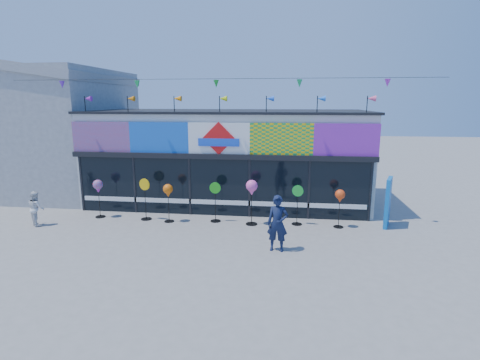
% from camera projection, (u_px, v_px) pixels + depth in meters
% --- Properties ---
extents(ground, '(80.00, 80.00, 0.00)m').
position_uv_depth(ground, '(201.00, 248.00, 11.75)').
color(ground, slate).
rests_on(ground, ground).
extents(kite_shop, '(16.00, 5.70, 5.31)m').
position_uv_depth(kite_shop, '(229.00, 156.00, 17.09)').
color(kite_shop, silver).
rests_on(kite_shop, ground).
extents(neighbour_building, '(8.18, 7.20, 6.87)m').
position_uv_depth(neighbour_building, '(38.00, 127.00, 19.08)').
color(neighbour_building, '#A4A7A9').
rests_on(neighbour_building, ground).
extents(blue_sign, '(0.43, 0.90, 1.81)m').
position_uv_depth(blue_sign, '(388.00, 202.00, 13.58)').
color(blue_sign, '#0C63B7').
rests_on(blue_sign, ground).
extents(spinner_0, '(0.38, 0.38, 1.51)m').
position_uv_depth(spinner_0, '(98.00, 187.00, 14.59)').
color(spinner_0, black).
rests_on(spinner_0, ground).
extents(spinner_1, '(0.45, 0.41, 1.62)m').
position_uv_depth(spinner_1, '(145.00, 198.00, 14.37)').
color(spinner_1, black).
rests_on(spinner_1, ground).
extents(spinner_2, '(0.37, 0.37, 1.47)m').
position_uv_depth(spinner_2, '(168.00, 192.00, 14.03)').
color(spinner_2, black).
rests_on(spinner_2, ground).
extents(spinner_3, '(0.43, 0.39, 1.53)m').
position_uv_depth(spinner_3, '(215.00, 201.00, 14.14)').
color(spinner_3, black).
rests_on(spinner_3, ground).
extents(spinner_4, '(0.43, 0.43, 1.69)m').
position_uv_depth(spinner_4, '(252.00, 189.00, 13.68)').
color(spinner_4, black).
rests_on(spinner_4, ground).
extents(spinner_5, '(0.41, 0.38, 1.50)m').
position_uv_depth(spinner_5, '(297.00, 204.00, 13.79)').
color(spinner_5, black).
rests_on(spinner_5, ground).
extents(spinner_6, '(0.36, 0.36, 1.41)m').
position_uv_depth(spinner_6, '(340.00, 197.00, 13.41)').
color(spinner_6, black).
rests_on(spinner_6, ground).
extents(adult_man, '(0.67, 0.47, 1.74)m').
position_uv_depth(adult_man, '(278.00, 223.00, 11.35)').
color(adult_man, '#121B39').
rests_on(adult_man, ground).
extents(child, '(0.71, 0.68, 1.28)m').
position_uv_depth(child, '(36.00, 208.00, 13.77)').
color(child, silver).
rests_on(child, ground).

